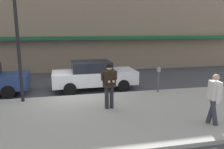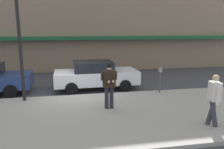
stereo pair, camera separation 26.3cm
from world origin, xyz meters
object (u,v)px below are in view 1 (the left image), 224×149
Objects in this scene: street_lamp_post at (17,32)px; pedestrian_in_light_coat at (214,96)px; man_texting_on_phone at (109,81)px; parked_sedan_mid at (94,75)px; parking_meter at (158,76)px.

pedestrian_in_light_coat is at bearing -30.27° from street_lamp_post.
man_texting_on_phone reaches higher than pedestrian_in_light_coat.
man_texting_on_phone is 1.06× the size of pedestrian_in_light_coat.
parked_sedan_mid is 6.52m from pedestrian_in_light_coat.
man_texting_on_phone reaches higher than parking_meter.
pedestrian_in_light_coat is 0.35× the size of street_lamp_post.
parking_meter is (2.84, 1.71, -0.28)m from man_texting_on_phone.
parked_sedan_mid is 3.58× the size of parking_meter.
man_texting_on_phone is at bearing -87.63° from parked_sedan_mid.
street_lamp_post is at bearing 149.73° from pedestrian_in_light_coat.
man_texting_on_phone is (0.15, -3.51, 0.46)m from parked_sedan_mid.
street_lamp_post is 3.84× the size of parking_meter.
street_lamp_post reaches higher than parking_meter.
pedestrian_in_light_coat is (3.18, -5.68, 0.32)m from parked_sedan_mid.
street_lamp_post is at bearing -179.55° from parking_meter.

